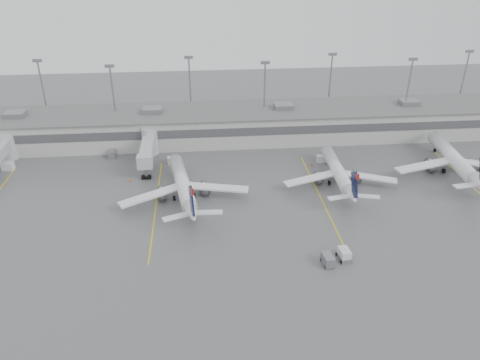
{
  "coord_description": "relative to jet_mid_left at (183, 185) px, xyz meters",
  "views": [
    {
      "loc": [
        -7.56,
        -60.98,
        50.54
      ],
      "look_at": [
        0.12,
        24.0,
        5.0
      ],
      "focal_mm": 35.0,
      "sensor_mm": 36.0,
      "label": 1
    }
  ],
  "objects": [
    {
      "name": "jet_mid_left",
      "position": [
        0.0,
        0.0,
        0.0
      ],
      "size": [
        27.26,
        30.78,
        10.01
      ],
      "rotation": [
        0.0,
        0.0,
        0.16
      ],
      "color": "white",
      "rests_on": "ground"
    },
    {
      "name": "cone_d",
      "position": [
        68.28,
        8.71,
        -2.79
      ],
      "size": [
        0.4,
        0.4,
        0.63
      ],
      "primitive_type": "cone",
      "color": "#E04A04",
      "rests_on": "ground"
    },
    {
      "name": "ground",
      "position": [
        11.74,
        -26.42,
        -3.11
      ],
      "size": [
        260.0,
        260.0,
        0.0
      ],
      "primitive_type": "plane",
      "color": "#555557",
      "rests_on": "ground"
    },
    {
      "name": "baggage_cart",
      "position": [
        24.9,
        -25.03,
        -2.14
      ],
      "size": [
        1.94,
        3.05,
        1.86
      ],
      "rotation": [
        0.0,
        0.0,
        0.1
      ],
      "color": "slate",
      "rests_on": "ground"
    },
    {
      "name": "baggage_tug",
      "position": [
        28.1,
        -23.83,
        -2.33
      ],
      "size": [
        2.29,
        3.27,
        1.99
      ],
      "rotation": [
        0.0,
        0.0,
        0.1
      ],
      "color": "silver",
      "rests_on": "ground"
    },
    {
      "name": "terminal",
      "position": [
        11.73,
        31.56,
        1.06
      ],
      "size": [
        152.0,
        17.0,
        9.45
      ],
      "color": "#ACACA7",
      "rests_on": "ground"
    },
    {
      "name": "gse_uld_b",
      "position": [
        -2.98,
        17.11,
        -2.24
      ],
      "size": [
        2.8,
        2.23,
        1.74
      ],
      "primitive_type": "cube",
      "rotation": [
        0.0,
        0.0,
        0.27
      ],
      "color": "silver",
      "rests_on": "ground"
    },
    {
      "name": "jet_mid_right",
      "position": [
        34.54,
        3.38,
        -0.23
      ],
      "size": [
        25.59,
        28.69,
        9.28
      ],
      "rotation": [
        0.0,
        0.0,
        -0.03
      ],
      "color": "white",
      "rests_on": "ground"
    },
    {
      "name": "stand_markings",
      "position": [
        11.74,
        -2.42,
        -3.1
      ],
      "size": [
        105.25,
        40.0,
        0.01
      ],
      "color": "yellow",
      "rests_on": "ground"
    },
    {
      "name": "jet_far_right",
      "position": [
        63.23,
        6.44,
        0.21
      ],
      "size": [
        29.35,
        33.03,
        10.69
      ],
      "rotation": [
        0.0,
        0.0,
        -0.09
      ],
      "color": "white",
      "rests_on": "ground"
    },
    {
      "name": "gse_loader",
      "position": [
        -18.37,
        22.1,
        -2.23
      ],
      "size": [
        1.83,
        2.86,
        1.76
      ],
      "primitive_type": "cube",
      "rotation": [
        0.0,
        0.0,
        0.02
      ],
      "color": "slate",
      "rests_on": "ground"
    },
    {
      "name": "jet_bridge_left",
      "position": [
        -43.76,
        19.3,
        0.76
      ],
      "size": [
        4.0,
        17.2,
        7.0
      ],
      "color": "#ACAEB1",
      "rests_on": "ground"
    },
    {
      "name": "gse_uld_a",
      "position": [
        -42.15,
        17.29,
        -2.17
      ],
      "size": [
        2.89,
        2.15,
        1.88
      ],
      "primitive_type": "cube",
      "rotation": [
        0.0,
        0.0,
        -0.15
      ],
      "color": "silver",
      "rests_on": "ground"
    },
    {
      "name": "light_masts",
      "position": [
        11.74,
        37.33,
        8.92
      ],
      "size": [
        142.4,
        8.0,
        20.6
      ],
      "color": "gray",
      "rests_on": "ground"
    },
    {
      "name": "gse_uld_c",
      "position": [
        33.65,
        14.61,
        -2.26
      ],
      "size": [
        2.59,
        1.92,
        1.69
      ],
      "primitive_type": "cube",
      "rotation": [
        0.0,
        0.0,
        -0.14
      ],
      "color": "silver",
      "rests_on": "ground"
    },
    {
      "name": "jet_bridge_right",
      "position": [
        -8.76,
        19.3,
        0.76
      ],
      "size": [
        4.0,
        17.2,
        7.0
      ],
      "color": "#ACAEB1",
      "rests_on": "ground"
    },
    {
      "name": "cone_c",
      "position": [
        30.8,
        12.57,
        -2.72
      ],
      "size": [
        0.49,
        0.49,
        0.78
      ],
      "primitive_type": "cone",
      "color": "#E04A04",
      "rests_on": "ground"
    },
    {
      "name": "cone_b",
      "position": [
        -12.27,
        8.39,
        -2.71
      ],
      "size": [
        0.5,
        0.5,
        0.8
      ],
      "primitive_type": "cone",
      "color": "#E04A04",
      "rests_on": "ground"
    },
    {
      "name": "cone_a",
      "position": [
        -39.98,
        9.07,
        -2.81
      ],
      "size": [
        0.38,
        0.38,
        0.6
      ],
      "primitive_type": "cone",
      "color": "#E04A04",
      "rests_on": "ground"
    }
  ]
}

